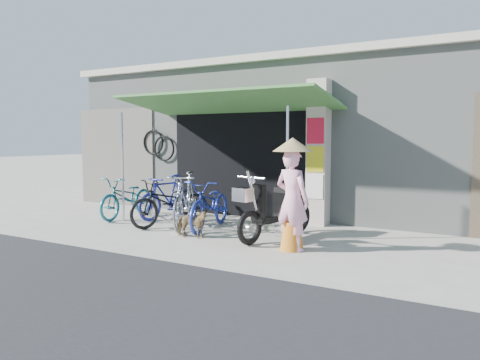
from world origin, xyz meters
The scene contains 13 objects.
ground centered at (0.00, 0.00, 0.00)m, with size 80.00×80.00×0.00m, color #ADA99D.
bicycle_shop centered at (0.00, 5.09, 1.83)m, with size 12.30×5.30×3.66m.
shop_pillar centered at (0.85, 2.45, 1.50)m, with size 0.42×0.44×3.00m.
awning centered at (-0.90, 1.63, 2.51)m, with size 4.60×1.88×2.72m.
neighbour_left centered at (-5.00, 2.59, 1.30)m, with size 2.60×0.06×2.60m, color #6B665B.
bike_teal centered at (-3.20, 1.10, 0.47)m, with size 0.62×1.79×0.94m, color #185F6C.
bike_blue centered at (-2.34, 1.45, 0.49)m, with size 0.46×1.64×0.98m, color navy.
bike_black centered at (-1.71, 0.79, 0.49)m, with size 0.64×1.85×0.97m, color black.
bike_silver centered at (-1.32, 0.76, 0.56)m, with size 0.53×1.88×1.13m, color #AAABAF.
bike_navy centered at (-0.82, 0.91, 0.50)m, with size 0.66×1.89×0.99m, color #21339A.
street_dog centered at (-0.65, 0.03, 0.26)m, with size 0.28×0.62×0.52m, color tan.
moped centered at (0.70, 0.81, 0.53)m, with size 0.73×2.03×1.16m.
nun centered at (1.29, 0.08, 0.89)m, with size 0.66×0.64×1.81m.
Camera 1 is at (4.26, -6.75, 1.78)m, focal length 35.00 mm.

